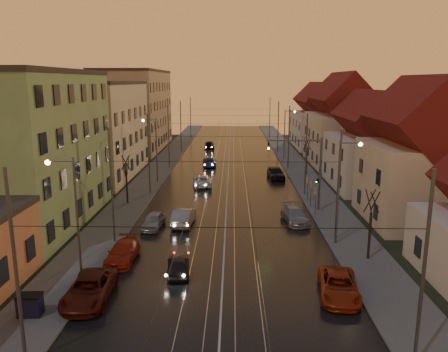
# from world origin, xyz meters

# --- Properties ---
(ground) EXTENTS (160.00, 160.00, 0.00)m
(ground) POSITION_xyz_m (0.00, 0.00, 0.00)
(ground) COLOR black
(ground) RESTS_ON ground
(road) EXTENTS (16.00, 120.00, 0.04)m
(road) POSITION_xyz_m (0.00, 40.00, 0.02)
(road) COLOR black
(road) RESTS_ON ground
(sidewalk_left) EXTENTS (4.00, 120.00, 0.15)m
(sidewalk_left) POSITION_xyz_m (-10.00, 40.00, 0.07)
(sidewalk_left) COLOR #4C4C4C
(sidewalk_left) RESTS_ON ground
(sidewalk_right) EXTENTS (4.00, 120.00, 0.15)m
(sidewalk_right) POSITION_xyz_m (10.00, 40.00, 0.07)
(sidewalk_right) COLOR #4C4C4C
(sidewalk_right) RESTS_ON ground
(tram_rail_0) EXTENTS (0.06, 120.00, 0.03)m
(tram_rail_0) POSITION_xyz_m (-2.20, 40.00, 0.06)
(tram_rail_0) COLOR gray
(tram_rail_0) RESTS_ON road
(tram_rail_1) EXTENTS (0.06, 120.00, 0.03)m
(tram_rail_1) POSITION_xyz_m (-0.77, 40.00, 0.06)
(tram_rail_1) COLOR gray
(tram_rail_1) RESTS_ON road
(tram_rail_2) EXTENTS (0.06, 120.00, 0.03)m
(tram_rail_2) POSITION_xyz_m (0.77, 40.00, 0.06)
(tram_rail_2) COLOR gray
(tram_rail_2) RESTS_ON road
(tram_rail_3) EXTENTS (0.06, 120.00, 0.03)m
(tram_rail_3) POSITION_xyz_m (2.20, 40.00, 0.06)
(tram_rail_3) COLOR gray
(tram_rail_3) RESTS_ON road
(apartment_left_1) EXTENTS (10.00, 18.00, 13.00)m
(apartment_left_1) POSITION_xyz_m (-17.50, 14.00, 6.50)
(apartment_left_1) COLOR #658655
(apartment_left_1) RESTS_ON ground
(apartment_left_2) EXTENTS (10.00, 20.00, 12.00)m
(apartment_left_2) POSITION_xyz_m (-17.50, 34.00, 6.00)
(apartment_left_2) COLOR #C6B599
(apartment_left_2) RESTS_ON ground
(apartment_left_3) EXTENTS (10.00, 24.00, 14.00)m
(apartment_left_3) POSITION_xyz_m (-17.50, 58.00, 7.00)
(apartment_left_3) COLOR #90755D
(apartment_left_3) RESTS_ON ground
(house_right_1) EXTENTS (8.67, 10.20, 10.80)m
(house_right_1) POSITION_xyz_m (17.00, 15.00, 5.45)
(house_right_1) COLOR #BEAE92
(house_right_1) RESTS_ON ground
(house_right_2) EXTENTS (9.18, 12.24, 9.20)m
(house_right_2) POSITION_xyz_m (17.00, 28.00, 4.64)
(house_right_2) COLOR silver
(house_right_2) RESTS_ON ground
(house_right_3) EXTENTS (9.18, 14.28, 11.50)m
(house_right_3) POSITION_xyz_m (17.00, 43.00, 5.80)
(house_right_3) COLOR #BEAE92
(house_right_3) RESTS_ON ground
(house_right_4) EXTENTS (9.18, 16.32, 10.00)m
(house_right_4) POSITION_xyz_m (17.00, 61.00, 5.05)
(house_right_4) COLOR silver
(house_right_4) RESTS_ON ground
(catenary_pole_l_0) EXTENTS (0.16, 0.16, 9.00)m
(catenary_pole_l_0) POSITION_xyz_m (-8.60, -6.00, 4.50)
(catenary_pole_l_0) COLOR #595B60
(catenary_pole_l_0) RESTS_ON ground
(catenary_pole_r_0) EXTENTS (0.16, 0.16, 9.00)m
(catenary_pole_r_0) POSITION_xyz_m (8.60, -6.00, 4.50)
(catenary_pole_r_0) COLOR #595B60
(catenary_pole_r_0) RESTS_ON ground
(catenary_pole_l_1) EXTENTS (0.16, 0.16, 9.00)m
(catenary_pole_l_1) POSITION_xyz_m (-8.60, 9.00, 4.50)
(catenary_pole_l_1) COLOR #595B60
(catenary_pole_l_1) RESTS_ON ground
(catenary_pole_r_1) EXTENTS (0.16, 0.16, 9.00)m
(catenary_pole_r_1) POSITION_xyz_m (8.60, 9.00, 4.50)
(catenary_pole_r_1) COLOR #595B60
(catenary_pole_r_1) RESTS_ON ground
(catenary_pole_l_2) EXTENTS (0.16, 0.16, 9.00)m
(catenary_pole_l_2) POSITION_xyz_m (-8.60, 24.00, 4.50)
(catenary_pole_l_2) COLOR #595B60
(catenary_pole_l_2) RESTS_ON ground
(catenary_pole_r_2) EXTENTS (0.16, 0.16, 9.00)m
(catenary_pole_r_2) POSITION_xyz_m (8.60, 24.00, 4.50)
(catenary_pole_r_2) COLOR #595B60
(catenary_pole_r_2) RESTS_ON ground
(catenary_pole_l_3) EXTENTS (0.16, 0.16, 9.00)m
(catenary_pole_l_3) POSITION_xyz_m (-8.60, 39.00, 4.50)
(catenary_pole_l_3) COLOR #595B60
(catenary_pole_l_3) RESTS_ON ground
(catenary_pole_r_3) EXTENTS (0.16, 0.16, 9.00)m
(catenary_pole_r_3) POSITION_xyz_m (8.60, 39.00, 4.50)
(catenary_pole_r_3) COLOR #595B60
(catenary_pole_r_3) RESTS_ON ground
(catenary_pole_l_4) EXTENTS (0.16, 0.16, 9.00)m
(catenary_pole_l_4) POSITION_xyz_m (-8.60, 54.00, 4.50)
(catenary_pole_l_4) COLOR #595B60
(catenary_pole_l_4) RESTS_ON ground
(catenary_pole_r_4) EXTENTS (0.16, 0.16, 9.00)m
(catenary_pole_r_4) POSITION_xyz_m (8.60, 54.00, 4.50)
(catenary_pole_r_4) COLOR #595B60
(catenary_pole_r_4) RESTS_ON ground
(catenary_pole_l_5) EXTENTS (0.16, 0.16, 9.00)m
(catenary_pole_l_5) POSITION_xyz_m (-8.60, 72.00, 4.50)
(catenary_pole_l_5) COLOR #595B60
(catenary_pole_l_5) RESTS_ON ground
(catenary_pole_r_5) EXTENTS (0.16, 0.16, 9.00)m
(catenary_pole_r_5) POSITION_xyz_m (8.60, 72.00, 4.50)
(catenary_pole_r_5) COLOR #595B60
(catenary_pole_r_5) RESTS_ON ground
(street_lamp_0) EXTENTS (1.75, 0.32, 8.00)m
(street_lamp_0) POSITION_xyz_m (-9.10, 2.00, 4.89)
(street_lamp_0) COLOR #595B60
(street_lamp_0) RESTS_ON ground
(street_lamp_1) EXTENTS (1.75, 0.32, 8.00)m
(street_lamp_1) POSITION_xyz_m (9.10, 10.00, 4.89)
(street_lamp_1) COLOR #595B60
(street_lamp_1) RESTS_ON ground
(street_lamp_2) EXTENTS (1.75, 0.32, 8.00)m
(street_lamp_2) POSITION_xyz_m (-9.10, 30.00, 4.89)
(street_lamp_2) COLOR #595B60
(street_lamp_2) RESTS_ON ground
(street_lamp_3) EXTENTS (1.75, 0.32, 8.00)m
(street_lamp_3) POSITION_xyz_m (9.10, 46.00, 4.89)
(street_lamp_3) COLOR #595B60
(street_lamp_3) RESTS_ON ground
(traffic_light_mast) EXTENTS (5.30, 0.32, 7.20)m
(traffic_light_mast) POSITION_xyz_m (7.99, 18.00, 4.60)
(traffic_light_mast) COLOR #595B60
(traffic_light_mast) RESTS_ON ground
(bare_tree_0) EXTENTS (1.09, 1.09, 5.11)m
(bare_tree_0) POSITION_xyz_m (-10.20, 20.00, 2.49)
(bare_tree_0) COLOR black
(bare_tree_0) RESTS_ON ground
(bare_tree_1) EXTENTS (1.09, 1.09, 5.11)m
(bare_tree_1) POSITION_xyz_m (10.20, 6.00, 2.49)
(bare_tree_1) COLOR black
(bare_tree_1) RESTS_ON ground
(bare_tree_2) EXTENTS (1.09, 1.09, 5.11)m
(bare_tree_2) POSITION_xyz_m (10.40, 34.00, 2.49)
(bare_tree_2) COLOR black
(bare_tree_2) RESTS_ON ground
(driving_car_0) EXTENTS (1.81, 3.70, 1.21)m
(driving_car_0) POSITION_xyz_m (-2.94, 3.53, 0.61)
(driving_car_0) COLOR black
(driving_car_0) RESTS_ON ground
(driving_car_1) EXTENTS (1.89, 4.65, 1.50)m
(driving_car_1) POSITION_xyz_m (-3.69, 13.57, 0.75)
(driving_car_1) COLOR #9B9CA1
(driving_car_1) RESTS_ON ground
(driving_car_2) EXTENTS (2.65, 4.81, 1.28)m
(driving_car_2) POSITION_xyz_m (-3.07, 27.97, 0.64)
(driving_car_2) COLOR silver
(driving_car_2) RESTS_ON ground
(driving_car_3) EXTENTS (2.23, 4.86, 1.38)m
(driving_car_3) POSITION_xyz_m (-2.85, 40.49, 0.69)
(driving_car_3) COLOR navy
(driving_car_3) RESTS_ON ground
(driving_car_4) EXTENTS (2.01, 4.58, 1.54)m
(driving_car_4) POSITION_xyz_m (-3.72, 57.58, 0.77)
(driving_car_4) COLOR black
(driving_car_4) RESTS_ON ground
(parked_left_1) EXTENTS (2.47, 5.12, 1.40)m
(parked_left_1) POSITION_xyz_m (-7.60, -0.15, 0.70)
(parked_left_1) COLOR #4E150D
(parked_left_1) RESTS_ON ground
(parked_left_2) EXTENTS (1.84, 4.47, 1.30)m
(parked_left_2) POSITION_xyz_m (-7.10, 5.51, 0.65)
(parked_left_2) COLOR #A92510
(parked_left_2) RESTS_ON ground
(parked_left_3) EXTENTS (1.86, 3.95, 1.30)m
(parked_left_3) POSITION_xyz_m (-6.20, 12.62, 0.65)
(parked_left_3) COLOR #A9AAAF
(parked_left_3) RESTS_ON ground
(parked_right_0) EXTENTS (2.83, 5.04, 1.33)m
(parked_right_0) POSITION_xyz_m (6.85, 0.63, 0.67)
(parked_right_0) COLOR #A02E10
(parked_right_0) RESTS_ON ground
(parked_right_1) EXTENTS (2.42, 4.79, 1.33)m
(parked_right_1) POSITION_xyz_m (6.20, 14.38, 0.67)
(parked_right_1) COLOR #9B9A9F
(parked_right_1) RESTS_ON ground
(parked_right_2) EXTENTS (2.27, 4.73, 1.56)m
(parked_right_2) POSITION_xyz_m (6.20, 32.24, 0.78)
(parked_right_2) COLOR black
(parked_right_2) RESTS_ON ground
(dumpster) EXTENTS (1.24, 0.87, 1.10)m
(dumpster) POSITION_xyz_m (-10.16, -2.08, 0.70)
(dumpster) COLOR black
(dumpster) RESTS_ON sidewalk_left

